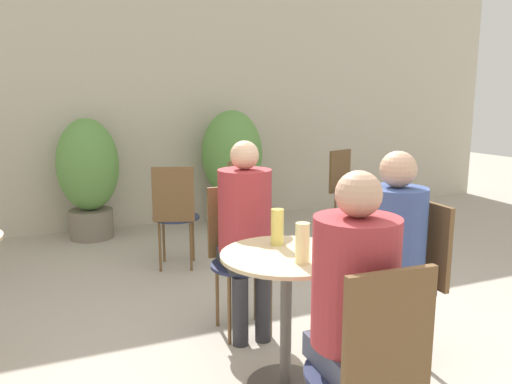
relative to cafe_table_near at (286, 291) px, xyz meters
name	(u,v)px	position (x,y,z in m)	size (l,w,h in m)	color
storefront_wall	(158,100)	(0.20, 3.85, 0.96)	(10.00, 0.06, 3.00)	beige
cafe_table_near	(286,291)	(0.00, 0.00, 0.00)	(0.68, 0.68, 0.74)	#514C47
bistro_chair_0	(373,361)	(-0.04, -0.79, 0.03)	(0.42, 0.42, 0.95)	#232847
bistro_chair_1	(413,269)	(0.79, -0.04, 0.03)	(0.42, 0.42, 0.95)	#232847
bistro_chair_2	(238,245)	(0.04, 0.79, 0.03)	(0.42, 0.42, 0.95)	#232847
bistro_chair_4	(346,184)	(2.01, 2.53, 0.03)	(0.45, 0.47, 0.95)	#232847
bistro_chair_5	(175,208)	(-0.08, 2.05, 0.03)	(0.45, 0.46, 0.95)	#232847
bistro_chair_6	(247,200)	(0.65, 2.15, 0.03)	(0.48, 0.48, 0.95)	#232847
seated_person_0	(353,299)	(-0.03, -0.64, 0.21)	(0.34, 0.35, 1.26)	#42475B
seated_person_1	(392,242)	(0.64, -0.03, 0.20)	(0.35, 0.34, 1.25)	gray
seated_person_2	(246,223)	(0.03, 0.64, 0.21)	(0.34, 0.35, 1.27)	#2D2D33
beer_glass_0	(302,243)	(0.00, -0.16, 0.30)	(0.07, 0.07, 0.20)	beige
beer_glass_1	(277,227)	(0.02, 0.16, 0.30)	(0.07, 0.07, 0.20)	#DBC65B
potted_plant_0	(88,173)	(-0.68, 3.45, 0.18)	(0.65, 0.65, 1.32)	slate
potted_plant_1	(232,161)	(0.97, 3.43, 0.24)	(0.73, 0.73, 1.39)	#47423D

